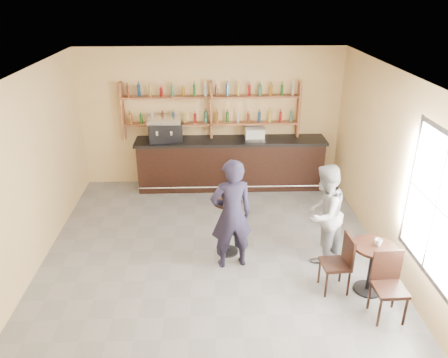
{
  "coord_description": "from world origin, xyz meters",
  "views": [
    {
      "loc": [
        -0.06,
        -6.31,
        4.46
      ],
      "look_at": [
        0.2,
        0.8,
        1.25
      ],
      "focal_mm": 35.0,
      "sensor_mm": 36.0,
      "label": 1
    }
  ],
  "objects_px": {
    "patron_second": "(323,214)",
    "bar_counter": "(231,163)",
    "espresso_machine": "(165,129)",
    "pedestal_table": "(228,227)",
    "pastry_case": "(255,134)",
    "chair_south": "(390,288)",
    "man_main": "(231,215)",
    "chair_west": "(335,264)",
    "cafe_table": "(371,268)"
  },
  "relations": [
    {
      "from": "patron_second",
      "to": "bar_counter",
      "type": "bearing_deg",
      "value": -113.01
    },
    {
      "from": "espresso_machine",
      "to": "pedestal_table",
      "type": "relative_size",
      "value": 0.71
    },
    {
      "from": "pastry_case",
      "to": "chair_south",
      "type": "height_order",
      "value": "pastry_case"
    },
    {
      "from": "bar_counter",
      "to": "patron_second",
      "type": "bearing_deg",
      "value": -64.81
    },
    {
      "from": "man_main",
      "to": "pastry_case",
      "type": "bearing_deg",
      "value": -113.66
    },
    {
      "from": "pastry_case",
      "to": "bar_counter",
      "type": "bearing_deg",
      "value": 179.7
    },
    {
      "from": "pedestal_table",
      "to": "man_main",
      "type": "height_order",
      "value": "man_main"
    },
    {
      "from": "pedestal_table",
      "to": "chair_west",
      "type": "xyz_separation_m",
      "value": [
        1.62,
        -1.11,
        -0.04
      ]
    },
    {
      "from": "pastry_case",
      "to": "pedestal_table",
      "type": "height_order",
      "value": "pastry_case"
    },
    {
      "from": "espresso_machine",
      "to": "bar_counter",
      "type": "bearing_deg",
      "value": -9.76
    },
    {
      "from": "bar_counter",
      "to": "cafe_table",
      "type": "distance_m",
      "value": 4.42
    },
    {
      "from": "espresso_machine",
      "to": "man_main",
      "type": "height_order",
      "value": "man_main"
    },
    {
      "from": "bar_counter",
      "to": "patron_second",
      "type": "distance_m",
      "value": 3.36
    },
    {
      "from": "chair_west",
      "to": "cafe_table",
      "type": "bearing_deg",
      "value": 81.1
    },
    {
      "from": "pedestal_table",
      "to": "patron_second",
      "type": "height_order",
      "value": "patron_second"
    },
    {
      "from": "pedestal_table",
      "to": "man_main",
      "type": "bearing_deg",
      "value": -83.07
    },
    {
      "from": "pedestal_table",
      "to": "chair_west",
      "type": "relative_size",
      "value": 1.08
    },
    {
      "from": "pastry_case",
      "to": "man_main",
      "type": "xyz_separation_m",
      "value": [
        -0.69,
        -3.17,
        -0.34
      ]
    },
    {
      "from": "chair_west",
      "to": "bar_counter",
      "type": "bearing_deg",
      "value": -163.57
    },
    {
      "from": "bar_counter",
      "to": "cafe_table",
      "type": "height_order",
      "value": "bar_counter"
    },
    {
      "from": "espresso_machine",
      "to": "patron_second",
      "type": "distance_m",
      "value": 4.24
    },
    {
      "from": "patron_second",
      "to": "espresso_machine",
      "type": "bearing_deg",
      "value": -94.33
    },
    {
      "from": "espresso_machine",
      "to": "man_main",
      "type": "bearing_deg",
      "value": -76.85
    },
    {
      "from": "man_main",
      "to": "cafe_table",
      "type": "xyz_separation_m",
      "value": [
        2.13,
        -0.78,
        -0.56
      ]
    },
    {
      "from": "bar_counter",
      "to": "pastry_case",
      "type": "bearing_deg",
      "value": 0.0
    },
    {
      "from": "man_main",
      "to": "chair_west",
      "type": "distance_m",
      "value": 1.81
    },
    {
      "from": "man_main",
      "to": "cafe_table",
      "type": "relative_size",
      "value": 2.34
    },
    {
      "from": "pedestal_table",
      "to": "chair_west",
      "type": "bearing_deg",
      "value": -34.26
    },
    {
      "from": "espresso_machine",
      "to": "patron_second",
      "type": "relative_size",
      "value": 0.42
    },
    {
      "from": "espresso_machine",
      "to": "chair_south",
      "type": "bearing_deg",
      "value": -62.06
    },
    {
      "from": "bar_counter",
      "to": "patron_second",
      "type": "height_order",
      "value": "patron_second"
    },
    {
      "from": "bar_counter",
      "to": "espresso_machine",
      "type": "xyz_separation_m",
      "value": [
        -1.49,
        0.0,
        0.85
      ]
    },
    {
      "from": "pedestal_table",
      "to": "cafe_table",
      "type": "xyz_separation_m",
      "value": [
        2.17,
        -1.16,
        -0.1
      ]
    },
    {
      "from": "espresso_machine",
      "to": "patron_second",
      "type": "bearing_deg",
      "value": -55.88
    },
    {
      "from": "bar_counter",
      "to": "man_main",
      "type": "relative_size",
      "value": 2.24
    },
    {
      "from": "chair_south",
      "to": "chair_west",
      "type": "bearing_deg",
      "value": 130.81
    },
    {
      "from": "man_main",
      "to": "patron_second",
      "type": "xyz_separation_m",
      "value": [
        1.57,
        0.14,
        -0.09
      ]
    },
    {
      "from": "pedestal_table",
      "to": "chair_south",
      "type": "height_order",
      "value": "pedestal_table"
    },
    {
      "from": "pastry_case",
      "to": "cafe_table",
      "type": "xyz_separation_m",
      "value": [
        1.44,
        -3.95,
        -0.9
      ]
    },
    {
      "from": "pedestal_table",
      "to": "chair_west",
      "type": "height_order",
      "value": "pedestal_table"
    },
    {
      "from": "bar_counter",
      "to": "pedestal_table",
      "type": "xyz_separation_m",
      "value": [
        -0.19,
        -2.8,
        -0.07
      ]
    },
    {
      "from": "cafe_table",
      "to": "chair_south",
      "type": "relative_size",
      "value": 0.82
    },
    {
      "from": "cafe_table",
      "to": "patron_second",
      "type": "distance_m",
      "value": 1.18
    },
    {
      "from": "bar_counter",
      "to": "chair_west",
      "type": "bearing_deg",
      "value": -69.87
    },
    {
      "from": "man_main",
      "to": "patron_second",
      "type": "bearing_deg",
      "value": 173.81
    },
    {
      "from": "pedestal_table",
      "to": "cafe_table",
      "type": "relative_size",
      "value": 1.24
    },
    {
      "from": "cafe_table",
      "to": "chair_south",
      "type": "xyz_separation_m",
      "value": [
        0.05,
        -0.6,
        0.09
      ]
    },
    {
      "from": "bar_counter",
      "to": "pastry_case",
      "type": "relative_size",
      "value": 9.86
    },
    {
      "from": "chair_west",
      "to": "chair_south",
      "type": "height_order",
      "value": "chair_south"
    },
    {
      "from": "man_main",
      "to": "bar_counter",
      "type": "bearing_deg",
      "value": -104.03
    }
  ]
}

